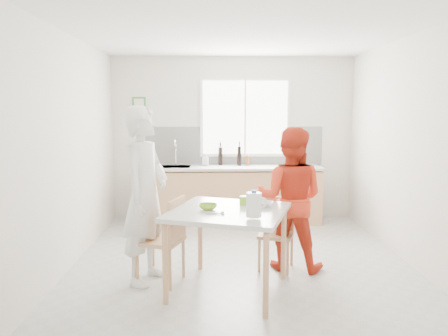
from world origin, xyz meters
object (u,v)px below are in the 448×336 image
object	(u,v)px
bowl_green	(208,207)
milk_jug	(254,204)
person_red	(290,199)
bowl_white	(263,204)
chair_far	(277,230)
chair_left	(166,237)
wine_bottle_b	(220,156)
dining_table	(229,218)
wine_bottle_a	(239,156)
person_white	(145,195)

from	to	relation	value
bowl_green	milk_jug	xyz separation A→B (m)	(0.43, -0.38, 0.10)
person_red	bowl_white	bearing A→B (deg)	72.15
person_red	bowl_green	xyz separation A→B (m)	(-0.93, -0.63, 0.05)
chair_far	person_red	size ratio (longest dim) A/B	0.50
chair_left	person_red	distance (m)	1.47
chair_far	bowl_green	size ratio (longest dim) A/B	4.51
bowl_green	wine_bottle_b	bearing A→B (deg)	86.58
chair_left	bowl_white	bearing A→B (deg)	104.31
bowl_white	milk_jug	world-z (taller)	milk_jug
bowl_green	milk_jug	world-z (taller)	milk_jug
dining_table	wine_bottle_a	bearing A→B (deg)	84.44
bowl_white	wine_bottle_a	distance (m)	2.72
wine_bottle_b	bowl_green	bearing A→B (deg)	-93.42
person_red	bowl_white	world-z (taller)	person_red
milk_jug	wine_bottle_a	xyz separation A→B (m)	(0.06, 3.22, 0.11)
bowl_white	dining_table	bearing A→B (deg)	-158.52
bowl_green	milk_jug	distance (m)	0.58
person_red	bowl_green	bearing A→B (deg)	52.21
person_white	wine_bottle_a	xyz separation A→B (m)	(1.15, 2.57, 0.14)
milk_jug	wine_bottle_b	size ratio (longest dim) A/B	0.82
person_white	bowl_white	world-z (taller)	person_white
milk_jug	wine_bottle_a	world-z (taller)	wine_bottle_a
person_red	wine_bottle_b	world-z (taller)	person_red
dining_table	bowl_white	world-z (taller)	bowl_white
dining_table	person_white	bearing A→B (deg)	161.67
bowl_green	wine_bottle_a	world-z (taller)	wine_bottle_a
dining_table	bowl_green	distance (m)	0.24
person_red	bowl_white	size ratio (longest dim) A/B	8.21
chair_far	bowl_green	bearing A→B (deg)	-122.55
person_white	bowl_white	bearing A→B (deg)	-78.39
chair_far	bowl_white	xyz separation A→B (m)	(-0.22, -0.52, 0.42)
bowl_green	wine_bottle_a	xyz separation A→B (m)	(0.48, 2.84, 0.21)
wine_bottle_a	bowl_green	bearing A→B (deg)	-99.66
bowl_green	wine_bottle_a	size ratio (longest dim) A/B	0.56
person_red	bowl_green	size ratio (longest dim) A/B	9.07
chair_left	person_red	world-z (taller)	person_red
chair_left	wine_bottle_b	size ratio (longest dim) A/B	3.06
bowl_white	wine_bottle_a	size ratio (longest dim) A/B	0.62
chair_left	person_white	world-z (taller)	person_white
dining_table	wine_bottle_a	xyz separation A→B (m)	(0.28, 2.86, 0.33)
chair_left	milk_jug	distance (m)	1.14
chair_far	wine_bottle_a	distance (m)	2.31
person_white	wine_bottle_b	xyz separation A→B (m)	(0.84, 2.66, 0.13)
chair_far	person_red	distance (m)	0.40
dining_table	wine_bottle_b	xyz separation A→B (m)	(-0.03, 2.95, 0.32)
wine_bottle_b	chair_left	bearing A→B (deg)	-102.69
dining_table	chair_far	xyz separation A→B (m)	(0.59, 0.66, -0.31)
wine_bottle_a	dining_table	bearing A→B (deg)	-95.56
dining_table	person_red	size ratio (longest dim) A/B	0.84
chair_far	bowl_white	bearing A→B (deg)	-95.09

